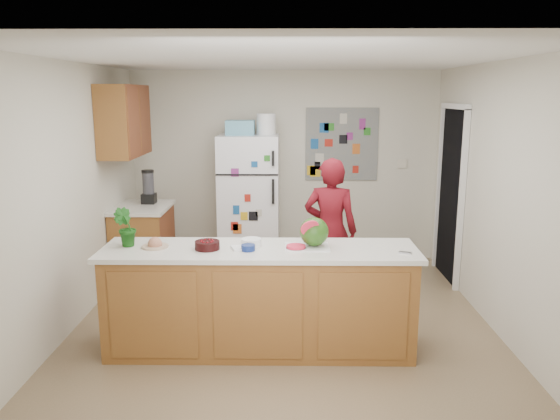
{
  "coord_description": "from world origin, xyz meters",
  "views": [
    {
      "loc": [
        0.03,
        -4.94,
        2.2
      ],
      "look_at": [
        -0.03,
        0.2,
        1.1
      ],
      "focal_mm": 35.0,
      "sensor_mm": 36.0,
      "label": 1
    }
  ],
  "objects_px": {
    "watermelon": "(314,232)",
    "refrigerator": "(249,202)",
    "person": "(330,231)",
    "cherry_bowl": "(207,245)"
  },
  "relations": [
    {
      "from": "refrigerator",
      "to": "person",
      "type": "height_order",
      "value": "refrigerator"
    },
    {
      "from": "refrigerator",
      "to": "watermelon",
      "type": "xyz_separation_m",
      "value": [
        0.71,
        -2.34,
        0.2
      ]
    },
    {
      "from": "cherry_bowl",
      "to": "person",
      "type": "bearing_deg",
      "value": 46.95
    },
    {
      "from": "refrigerator",
      "to": "person",
      "type": "relative_size",
      "value": 1.09
    },
    {
      "from": "watermelon",
      "to": "cherry_bowl",
      "type": "distance_m",
      "value": 0.91
    },
    {
      "from": "cherry_bowl",
      "to": "refrigerator",
      "type": "bearing_deg",
      "value": 85.59
    },
    {
      "from": "watermelon",
      "to": "refrigerator",
      "type": "bearing_deg",
      "value": 106.96
    },
    {
      "from": "refrigerator",
      "to": "watermelon",
      "type": "bearing_deg",
      "value": -73.04
    },
    {
      "from": "watermelon",
      "to": "person",
      "type": "bearing_deg",
      "value": 78.41
    },
    {
      "from": "person",
      "to": "cherry_bowl",
      "type": "relative_size",
      "value": 7.49
    }
  ]
}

